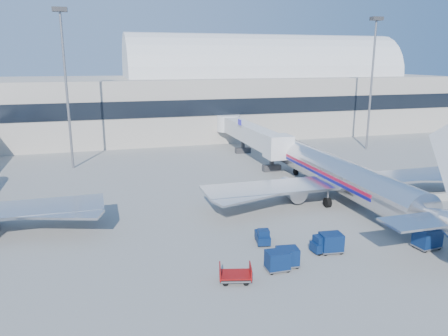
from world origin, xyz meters
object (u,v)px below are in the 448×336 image
object	(u,v)px
cart_train_a	(331,242)
cart_open_red	(236,276)
jetbridge_near	(247,132)
tug_right	(420,217)
barrier_near	(419,199)
tug_lead	(324,244)
cart_train_c	(277,260)
mast_west	(65,66)
airliner_main	(345,177)
tug_left	(263,236)
cart_train_b	(287,257)
mast_east	(373,65)
cart_solo_far	(447,221)
cart_solo_near	(427,238)
barrier_mid	(443,196)

from	to	relation	value
cart_train_a	cart_open_red	xyz separation A→B (m)	(-9.14, -2.52, -0.44)
jetbridge_near	tug_right	size ratio (longest dim) A/B	11.68
barrier_near	tug_lead	bearing A→B (deg)	-152.64
tug_right	cart_open_red	size ratio (longest dim) A/B	0.89
barrier_near	cart_train_c	bearing A→B (deg)	-153.95
mast_west	cart_open_red	distance (m)	43.78
airliner_main	tug_left	world-z (taller)	airliner_main
cart_train_c	airliner_main	bearing A→B (deg)	43.69
barrier_near	cart_train_b	size ratio (longest dim) A/B	1.59
airliner_main	cart_open_red	xyz separation A→B (m)	(-17.19, -13.83, -2.48)
mast_east	tug_lead	world-z (taller)	mast_east
barrier_near	cart_solo_far	distance (m)	8.27
airliner_main	cart_open_red	bearing A→B (deg)	-141.19
cart_train_a	cart_solo_far	bearing A→B (deg)	10.87
tug_left	cart_solo_near	distance (m)	13.95
tug_lead	cart_solo_far	distance (m)	13.46
cart_train_c	tug_right	bearing A→B (deg)	16.77
mast_east	cart_open_red	bearing A→B (deg)	-133.40
tug_left	airliner_main	bearing A→B (deg)	-46.87
mast_west	tug_right	distance (m)	49.45
tug_lead	cart_solo_near	xyz separation A→B (m)	(8.79, -1.80, 0.30)
mast_east	cart_open_red	world-z (taller)	mast_east
airliner_main	tug_lead	bearing A→B (deg)	-127.76
mast_west	cart_train_c	size ratio (longest dim) A/B	12.66
mast_east	tug_left	distance (m)	49.04
mast_west	tug_lead	distance (m)	44.68
barrier_mid	jetbridge_near	bearing A→B (deg)	115.44
jetbridge_near	tug_lead	distance (m)	38.04
jetbridge_near	cart_train_a	bearing A→B (deg)	-98.54
mast_east	tug_right	world-z (taller)	mast_east
tug_left	cart_open_red	bearing A→B (deg)	154.49
tug_right	barrier_mid	bearing A→B (deg)	69.94
barrier_near	barrier_mid	size ratio (longest dim) A/B	1.00
tug_left	barrier_mid	bearing A→B (deg)	-65.95
airliner_main	tug_lead	xyz separation A→B (m)	(-8.59, -11.09, -2.25)
cart_open_red	cart_train_a	bearing A→B (deg)	29.60
cart_solo_near	mast_west	bearing A→B (deg)	122.52
cart_train_c	jetbridge_near	bearing A→B (deg)	73.96
mast_west	cart_train_b	bearing A→B (deg)	-65.48
barrier_mid	cart_solo_far	bearing A→B (deg)	-130.30
mast_east	mast_west	bearing A→B (deg)	180.00
cart_solo_near	cart_train_a	bearing A→B (deg)	163.47
jetbridge_near	tug_lead	world-z (taller)	jetbridge_near
jetbridge_near	barrier_mid	world-z (taller)	jetbridge_near
tug_lead	cart_train_c	world-z (taller)	cart_train_c
cart_solo_near	cart_train_b	bearing A→B (deg)	173.25
barrier_near	tug_right	distance (m)	6.84
tug_right	cart_train_a	distance (m)	12.26
airliner_main	cart_open_red	size ratio (longest dim) A/B	14.08
tug_lead	cart_solo_far	world-z (taller)	cart_solo_far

